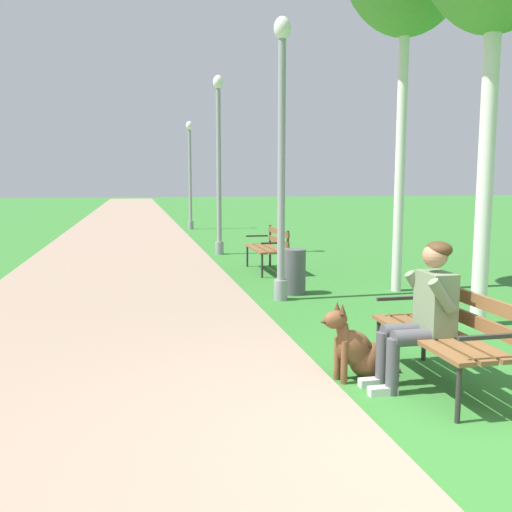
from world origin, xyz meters
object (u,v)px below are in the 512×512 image
Objects in this scene: litter_bin at (294,272)px; lamp_post_near at (282,158)px; park_bench_mid at (269,245)px; lamp_post_far at (190,174)px; person_seated_on_near_bench at (423,309)px; dog_brown at (358,350)px; park_bench_near at (446,328)px; lamp_post_mid at (219,163)px.

lamp_post_near is at bearing -128.64° from litter_bin.
park_bench_mid is 10.18m from lamp_post_far.
park_bench_mid is 1.20× the size of person_seated_on_near_bench.
person_seated_on_near_bench is 4.10m from litter_bin.
lamp_post_near is 5.73× the size of litter_bin.
dog_brown is 3.82m from litter_bin.
person_seated_on_near_bench is 1.79× the size of litter_bin.
park_bench_near reaches higher than litter_bin.
lamp_post_mid reaches higher than park_bench_near.
litter_bin is (0.05, 4.09, -0.33)m from person_seated_on_near_bench.
lamp_post_far reaches higher than dog_brown.
lamp_post_near reaches higher than person_seated_on_near_bench.
person_seated_on_near_bench is at bearing -87.59° from lamp_post_mid.
park_bench_near reaches higher than dog_brown.
person_seated_on_near_bench is at bearing -90.64° from litter_bin.
park_bench_near is 0.27m from person_seated_on_near_bench.
park_bench_near is 0.39× the size of lamp_post_far.
litter_bin is (-0.16, 4.11, -0.16)m from park_bench_near.
person_seated_on_near_bench is at bearing -34.34° from dog_brown.
park_bench_mid reaches higher than litter_bin.
lamp_post_mid is at bearing 89.60° from dog_brown.
person_seated_on_near_bench is at bearing -85.83° from lamp_post_near.
person_seated_on_near_bench is at bearing 173.16° from park_bench_near.
lamp_post_mid reaches higher than lamp_post_near.
person_seated_on_near_bench reaches higher than litter_bin.
lamp_post_mid is (-0.38, 9.10, 1.48)m from person_seated_on_near_bench.
dog_brown is 0.21× the size of lamp_post_near.
litter_bin is at bearing 82.63° from dog_brown.
park_bench_mid is at bearing 88.34° from person_seated_on_near_bench.
lamp_post_near reaches higher than park_bench_near.
park_bench_near is at bearing -88.00° from lamp_post_far.
person_seated_on_near_bench is at bearing -91.66° from park_bench_mid.
lamp_post_near is 1.80m from litter_bin.
lamp_post_far is 5.53× the size of litter_bin.
park_bench_near is at bearing -89.78° from park_bench_mid.
lamp_post_mid is at bearing 93.70° from park_bench_near.
lamp_post_near is at bearing 97.30° from park_bench_near.
lamp_post_mid reaches higher than lamp_post_far.
park_bench_near is 0.77m from dog_brown.
park_bench_mid is at bearing -86.88° from lamp_post_far.
lamp_post_mid is at bearing 91.21° from lamp_post_near.
park_bench_mid reaches higher than dog_brown.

